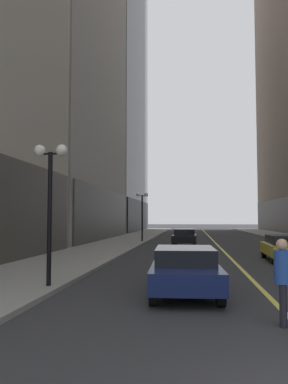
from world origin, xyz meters
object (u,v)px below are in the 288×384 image
object	(u,v)px
street_lamp_left_near	(50,183)
car_navy	(185,269)
pedestrian_in_blue_hoodie	(283,275)
street_lamp_left_far	(142,206)
car_yellow	(284,247)
car_black	(185,237)

from	to	relation	value
street_lamp_left_near	car_navy	bearing A→B (deg)	-1.46
pedestrian_in_blue_hoodie	street_lamp_left_near	size ratio (longest dim) A/B	0.40
car_navy	street_lamp_left_far	xyz separation A→B (m)	(-4.09, 23.44, 2.54)
car_yellow	street_lamp_left_near	size ratio (longest dim) A/B	1.01
pedestrian_in_blue_hoodie	car_yellow	bearing A→B (deg)	77.32
street_lamp_left_far	car_navy	bearing A→B (deg)	-80.09
street_lamp_left_far	car_yellow	bearing A→B (deg)	-57.66
car_yellow	pedestrian_in_blue_hoodie	size ratio (longest dim) A/B	2.54
car_navy	car_yellow	world-z (taller)	same
car_navy	street_lamp_left_near	size ratio (longest dim) A/B	0.98
car_navy	car_black	world-z (taller)	same
car_navy	car_black	size ratio (longest dim) A/B	1.03
car_black	pedestrian_in_blue_hoodie	bearing A→B (deg)	-84.24
car_black	street_lamp_left_near	world-z (taller)	street_lamp_left_near
car_black	car_yellow	bearing A→B (deg)	-63.94
street_lamp_left_near	street_lamp_left_far	distance (m)	23.33
car_black	car_navy	bearing A→B (deg)	-89.10
car_navy	car_black	distance (m)	19.86
street_lamp_left_far	car_black	bearing A→B (deg)	-43.43
street_lamp_left_far	street_lamp_left_near	bearing A→B (deg)	-90.00
car_yellow	car_black	bearing A→B (deg)	116.06
car_black	street_lamp_left_far	world-z (taller)	street_lamp_left_far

